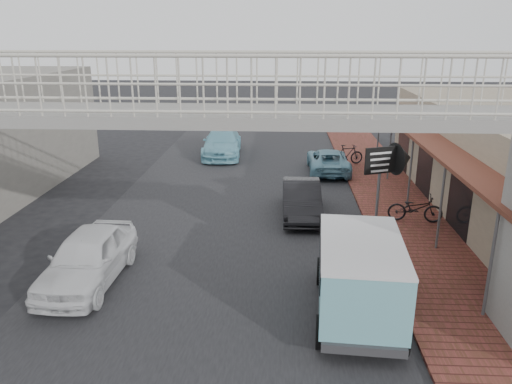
# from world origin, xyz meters

# --- Properties ---
(ground) EXTENTS (120.00, 120.00, 0.00)m
(ground) POSITION_xyz_m (0.00, 0.00, 0.00)
(ground) COLOR black
(ground) RESTS_ON ground
(road_strip) EXTENTS (10.00, 60.00, 0.01)m
(road_strip) POSITION_xyz_m (0.00, 0.00, 0.01)
(road_strip) COLOR black
(road_strip) RESTS_ON ground
(sidewalk) EXTENTS (3.00, 40.00, 0.10)m
(sidewalk) POSITION_xyz_m (6.50, 3.00, 0.05)
(sidewalk) COLOR brown
(sidewalk) RESTS_ON ground
(footbridge) EXTENTS (16.40, 2.40, 6.34)m
(footbridge) POSITION_xyz_m (0.00, -4.00, 3.18)
(footbridge) COLOR gray
(footbridge) RESTS_ON ground
(white_hatchback) EXTENTS (1.89, 4.41, 1.48)m
(white_hatchback) POSITION_xyz_m (-3.49, -1.65, 0.74)
(white_hatchback) COLOR white
(white_hatchback) RESTS_ON ground
(dark_sedan) EXTENTS (1.46, 4.06, 1.33)m
(dark_sedan) POSITION_xyz_m (2.65, 4.02, 0.67)
(dark_sedan) COLOR black
(dark_sedan) RESTS_ON ground
(angkot_curb) EXTENTS (1.98, 4.26, 1.18)m
(angkot_curb) POSITION_xyz_m (4.20, 10.41, 0.59)
(angkot_curb) COLOR #669CB1
(angkot_curb) RESTS_ON ground
(angkot_far) EXTENTS (2.34, 5.19, 1.48)m
(angkot_far) POSITION_xyz_m (-1.54, 13.67, 0.74)
(angkot_far) COLOR #78BCD0
(angkot_far) RESTS_ON ground
(angkot_van) EXTENTS (2.25, 4.44, 2.11)m
(angkot_van) POSITION_xyz_m (3.79, -3.09, 1.34)
(angkot_van) COLOR black
(angkot_van) RESTS_ON ground
(motorcycle_near) EXTENTS (2.02, 0.92, 1.02)m
(motorcycle_near) POSITION_xyz_m (6.78, 3.38, 0.61)
(motorcycle_near) COLOR black
(motorcycle_near) RESTS_ON sidewalk
(motorcycle_far) EXTENTS (1.82, 0.98, 1.05)m
(motorcycle_far) POSITION_xyz_m (5.30, 11.63, 0.63)
(motorcycle_far) COLOR black
(motorcycle_far) RESTS_ON sidewalk
(arrow_sign) EXTENTS (1.87, 1.26, 3.10)m
(arrow_sign) POSITION_xyz_m (5.92, 2.69, 2.60)
(arrow_sign) COLOR #59595B
(arrow_sign) RESTS_ON sidewalk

